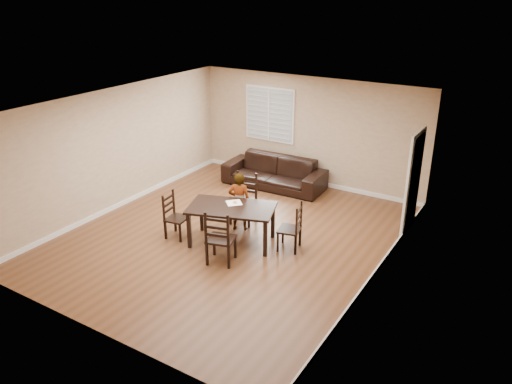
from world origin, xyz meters
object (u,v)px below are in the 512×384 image
(donut, at_px, (235,202))
(child, at_px, (239,202))
(chair_near, at_px, (246,199))
(chair_far, at_px, (219,241))
(chair_left, at_px, (172,217))
(sofa, at_px, (274,172))
(chair_right, at_px, (295,229))
(dining_table, at_px, (232,211))

(donut, bearing_deg, child, 111.85)
(chair_near, height_order, chair_far, chair_near)
(child, bearing_deg, chair_left, 21.92)
(chair_left, bearing_deg, chair_far, -115.02)
(chair_left, bearing_deg, sofa, -14.87)
(chair_near, relative_size, chair_right, 1.14)
(dining_table, height_order, sofa, dining_table)
(chair_right, bearing_deg, chair_far, -49.67)
(sofa, bearing_deg, donut, -77.68)
(chair_far, relative_size, donut, 11.45)
(chair_right, bearing_deg, child, -110.41)
(dining_table, xyz_separation_m, child, (-0.19, 0.56, -0.06))
(dining_table, distance_m, sofa, 3.12)
(chair_near, bearing_deg, child, -83.23)
(chair_near, distance_m, chair_right, 1.62)
(dining_table, relative_size, sofa, 0.73)
(donut, bearing_deg, chair_near, 108.93)
(dining_table, distance_m, chair_far, 0.90)
(child, relative_size, sofa, 0.49)
(chair_far, height_order, donut, chair_far)
(donut, relative_size, sofa, 0.04)
(chair_left, distance_m, donut, 1.33)
(chair_near, distance_m, child, 0.48)
(chair_left, xyz_separation_m, donut, (1.14, 0.57, 0.37))
(child, bearing_deg, donut, 89.96)
(dining_table, relative_size, chair_far, 1.75)
(chair_left, height_order, child, child)
(dining_table, bearing_deg, donut, 83.66)
(chair_right, relative_size, sofa, 0.37)
(chair_far, distance_m, chair_right, 1.52)
(chair_far, xyz_separation_m, donut, (-0.32, 1.02, 0.31))
(chair_near, height_order, chair_right, chair_near)
(chair_left, distance_m, chair_right, 2.49)
(chair_near, distance_m, sofa, 2.06)
(chair_near, height_order, chair_left, chair_near)
(sofa, bearing_deg, chair_right, -55.40)
(child, height_order, donut, child)
(chair_near, height_order, donut, chair_near)
(chair_far, distance_m, sofa, 3.99)
(chair_right, bearing_deg, sofa, -156.74)
(chair_far, bearing_deg, dining_table, -87.49)
(chair_left, height_order, chair_right, chair_right)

